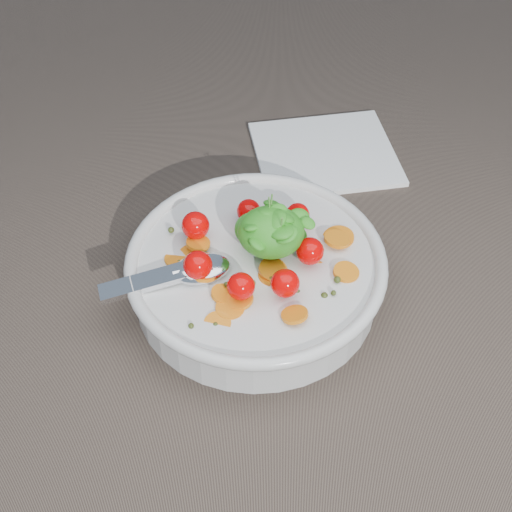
{
  "coord_description": "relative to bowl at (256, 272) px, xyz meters",
  "views": [
    {
      "loc": [
        -0.01,
        -0.44,
        0.51
      ],
      "look_at": [
        -0.02,
        -0.01,
        0.05
      ],
      "focal_mm": 50.0,
      "sensor_mm": 36.0,
      "label": 1
    }
  ],
  "objects": [
    {
      "name": "ground",
      "position": [
        0.02,
        0.01,
        -0.03
      ],
      "size": [
        6.0,
        6.0,
        0.0
      ],
      "primitive_type": "plane",
      "color": "brown",
      "rests_on": "ground"
    },
    {
      "name": "bowl",
      "position": [
        0.0,
        0.0,
        0.0
      ],
      "size": [
        0.25,
        0.23,
        0.1
      ],
      "color": "silver",
      "rests_on": "ground"
    },
    {
      "name": "napkin",
      "position": [
        0.07,
        0.2,
        -0.02
      ],
      "size": [
        0.18,
        0.16,
        0.01
      ],
      "primitive_type": "cube",
      "rotation": [
        0.0,
        0.0,
        0.19
      ],
      "color": "white",
      "rests_on": "ground"
    }
  ]
}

